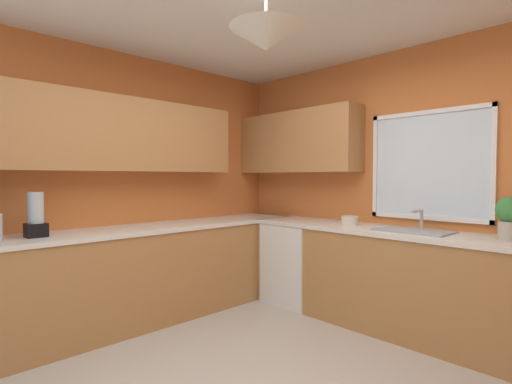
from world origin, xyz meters
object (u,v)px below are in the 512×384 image
Objects in this scene: dishwasher at (298,263)px; sink_assembly at (414,230)px; potted_plant at (511,216)px; blender_appliance at (36,217)px; bowl at (350,220)px.

dishwasher is 1.42× the size of sink_assembly.
blender_appliance reaches higher than potted_plant.
blender_appliance reaches higher than sink_assembly.
blender_appliance is at bearing -105.10° from dishwasher.
potted_plant is (0.71, 0.04, 0.17)m from sink_assembly.
blender_appliance reaches higher than dishwasher.
sink_assembly reaches higher than dishwasher.
bowl is (-1.36, -0.05, -0.14)m from potted_plant.
potted_plant is at bearing 2.28° from dishwasher.
potted_plant reaches higher than bowl.
sink_assembly is (1.29, 0.04, 0.49)m from dishwasher.
blender_appliance is (-1.31, -2.48, 0.12)m from bowl.
bowl is (-0.65, -0.01, 0.03)m from sink_assembly.
sink_assembly is at bearing 1.61° from dishwasher.
sink_assembly is 3.16m from blender_appliance.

